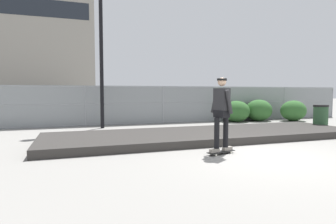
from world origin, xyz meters
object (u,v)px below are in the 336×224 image
(skateboard, at_px, (221,152))
(skater, at_px, (222,109))
(parked_car_far, at_px, (241,102))
(shrub_left, at_px, (237,111))
(street_lamp, at_px, (101,15))
(shrub_center, at_px, (259,110))
(parked_car_near, at_px, (66,105))
(shrub_right, at_px, (293,111))
(trash_bin, at_px, (321,117))
(parked_car_mid, at_px, (172,104))

(skateboard, relative_size, skater, 0.45)
(parked_car_far, bearing_deg, shrub_left, -125.95)
(street_lamp, bearing_deg, shrub_left, 2.67)
(shrub_left, bearing_deg, shrub_center, 1.71)
(parked_car_near, relative_size, shrub_right, 3.16)
(skater, relative_size, shrub_center, 1.22)
(shrub_center, relative_size, trash_bin, 1.45)
(skater, distance_m, parked_car_far, 13.54)
(street_lamp, height_order, shrub_right, street_lamp)
(skateboard, height_order, parked_car_near, parked_car_near)
(shrub_left, distance_m, shrub_center, 1.41)
(parked_car_near, bearing_deg, trash_bin, -39.28)
(skateboard, bearing_deg, street_lamp, 109.66)
(parked_car_mid, height_order, shrub_center, parked_car_mid)
(skateboard, xyz_separation_m, parked_car_mid, (2.58, 10.74, 0.78))
(parked_car_far, distance_m, shrub_left, 5.50)
(shrub_center, bearing_deg, trash_bin, -87.73)
(parked_car_near, relative_size, shrub_left, 3.18)
(shrub_center, distance_m, trash_bin, 3.85)
(skateboard, relative_size, parked_car_mid, 0.18)
(parked_car_near, height_order, shrub_center, parked_car_near)
(skateboard, distance_m, trash_bin, 6.82)
(shrub_center, bearing_deg, parked_car_far, 67.59)
(street_lamp, distance_m, parked_car_far, 11.85)
(street_lamp, relative_size, parked_car_near, 1.72)
(shrub_right, height_order, trash_bin, shrub_right)
(parked_car_far, xyz_separation_m, trash_bin, (-1.66, -8.25, -0.32))
(shrub_center, bearing_deg, shrub_right, -18.03)
(street_lamp, relative_size, parked_car_far, 1.77)
(street_lamp, relative_size, trash_bin, 7.59)
(shrub_left, relative_size, trash_bin, 1.39)
(parked_car_near, xyz_separation_m, trash_bin, (9.99, -8.17, -0.32))
(skateboard, distance_m, shrub_center, 8.98)
(parked_car_far, height_order, trash_bin, parked_car_far)
(shrub_center, bearing_deg, shrub_left, -178.29)
(skater, relative_size, street_lamp, 0.23)
(street_lamp, distance_m, trash_bin, 10.08)
(skateboard, height_order, trash_bin, trash_bin)
(parked_car_mid, bearing_deg, skateboard, -103.52)
(street_lamp, distance_m, parked_car_mid, 7.67)
(shrub_right, xyz_separation_m, trash_bin, (-1.64, -3.26, -0.04))
(parked_car_near, bearing_deg, shrub_right, -22.87)
(parked_car_mid, xyz_separation_m, shrub_left, (2.07, -4.17, -0.28))
(parked_car_near, bearing_deg, shrub_center, -23.72)
(parked_car_near, bearing_deg, skater, -70.96)
(parked_car_mid, bearing_deg, shrub_left, -63.62)
(street_lamp, height_order, shrub_center, street_lamp)
(skateboard, distance_m, parked_car_mid, 11.07)
(parked_car_near, relative_size, parked_car_far, 1.03)
(street_lamp, bearing_deg, parked_car_near, 108.20)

